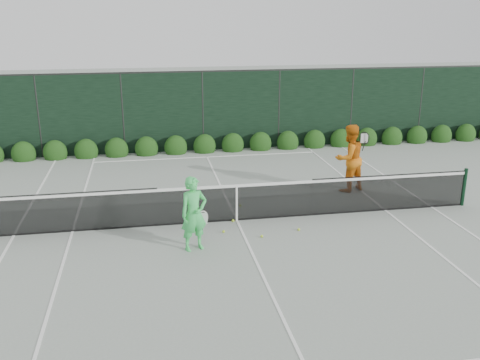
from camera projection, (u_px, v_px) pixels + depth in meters
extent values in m
plane|color=gray|center=(237.00, 220.00, 13.86)|extent=(80.00, 80.00, 0.00)
cylinder|color=#11331D|center=(464.00, 187.00, 14.79)|extent=(0.10, 0.10, 1.07)
cube|color=black|center=(67.00, 213.00, 12.99)|extent=(4.40, 0.01, 1.02)
cube|color=black|center=(237.00, 203.00, 13.71)|extent=(4.00, 0.01, 0.96)
cube|color=black|center=(390.00, 193.00, 14.42)|extent=(4.40, 0.01, 1.02)
cube|color=white|center=(237.00, 186.00, 13.57)|extent=(12.80, 0.03, 0.07)
cube|color=black|center=(237.00, 220.00, 13.85)|extent=(12.80, 0.02, 0.04)
cube|color=white|center=(237.00, 204.00, 13.72)|extent=(0.05, 0.03, 0.91)
imported|color=#3DD15F|center=(194.00, 214.00, 11.95)|extent=(0.73, 0.59, 1.72)
torus|color=beige|center=(202.00, 219.00, 12.13)|extent=(0.28, 0.15, 0.30)
cylinder|color=black|center=(203.00, 228.00, 12.20)|extent=(0.10, 0.03, 0.30)
imported|color=orange|center=(349.00, 158.00, 15.88)|extent=(1.19, 1.06, 2.02)
torus|color=black|center=(364.00, 138.00, 15.56)|extent=(0.26, 0.20, 0.30)
cylinder|color=black|center=(364.00, 146.00, 15.63)|extent=(0.10, 0.03, 0.30)
cube|color=white|center=(14.00, 235.00, 12.92)|extent=(0.06, 23.77, 0.01)
cube|color=white|center=(432.00, 207.00, 14.79)|extent=(0.06, 23.77, 0.01)
cube|color=white|center=(72.00, 231.00, 13.15)|extent=(0.06, 23.77, 0.01)
cube|color=white|center=(385.00, 210.00, 14.56)|extent=(0.06, 23.77, 0.01)
cube|color=white|center=(193.00, 127.00, 25.00)|extent=(11.03, 0.06, 0.01)
cube|color=white|center=(207.00, 157.00, 19.86)|extent=(8.23, 0.06, 0.01)
cube|color=white|center=(237.00, 220.00, 13.86)|extent=(0.06, 12.80, 0.01)
cube|color=black|center=(203.00, 112.00, 20.44)|extent=(32.00, 0.06, 3.00)
cube|color=#262826|center=(202.00, 71.00, 19.98)|extent=(32.00, 0.06, 0.06)
cylinder|color=#262826|center=(39.00, 117.00, 19.41)|extent=(0.08, 0.08, 3.00)
cylinder|color=#262826|center=(123.00, 114.00, 19.93)|extent=(0.08, 0.08, 3.00)
cylinder|color=#262826|center=(203.00, 112.00, 20.44)|extent=(0.08, 0.08, 3.00)
cylinder|color=#262826|center=(279.00, 109.00, 20.95)|extent=(0.08, 0.08, 3.00)
cylinder|color=#262826|center=(351.00, 107.00, 21.46)|extent=(0.08, 0.08, 3.00)
cylinder|color=#262826|center=(420.00, 105.00, 21.97)|extent=(0.08, 0.08, 3.00)
ellipsoid|color=black|center=(24.00, 154.00, 19.37)|extent=(0.86, 0.65, 0.94)
ellipsoid|color=black|center=(55.00, 153.00, 19.55)|extent=(0.86, 0.65, 0.94)
ellipsoid|color=black|center=(86.00, 151.00, 19.74)|extent=(0.86, 0.65, 0.94)
ellipsoid|color=black|center=(117.00, 150.00, 19.93)|extent=(0.86, 0.65, 0.94)
ellipsoid|color=black|center=(146.00, 149.00, 20.12)|extent=(0.86, 0.65, 0.94)
ellipsoid|color=black|center=(176.00, 147.00, 20.30)|extent=(0.86, 0.65, 0.94)
ellipsoid|color=black|center=(205.00, 146.00, 20.49)|extent=(0.86, 0.65, 0.94)
ellipsoid|color=black|center=(233.00, 145.00, 20.68)|extent=(0.86, 0.65, 0.94)
ellipsoid|color=black|center=(260.00, 144.00, 20.87)|extent=(0.86, 0.65, 0.94)
ellipsoid|color=black|center=(288.00, 143.00, 21.06)|extent=(0.86, 0.65, 0.94)
ellipsoid|color=black|center=(314.00, 141.00, 21.24)|extent=(0.86, 0.65, 0.94)
ellipsoid|color=black|center=(341.00, 140.00, 21.43)|extent=(0.86, 0.65, 0.94)
ellipsoid|color=black|center=(367.00, 139.00, 21.62)|extent=(0.86, 0.65, 0.94)
ellipsoid|color=black|center=(392.00, 138.00, 21.81)|extent=(0.86, 0.65, 0.94)
ellipsoid|color=black|center=(417.00, 137.00, 21.99)|extent=(0.86, 0.65, 0.94)
ellipsoid|color=black|center=(441.00, 136.00, 22.18)|extent=(0.86, 0.65, 0.94)
ellipsoid|color=black|center=(466.00, 135.00, 22.37)|extent=(0.86, 0.65, 0.94)
sphere|color=#BADC30|center=(224.00, 231.00, 13.08)|extent=(0.07, 0.07, 0.07)
sphere|color=#BADC30|center=(237.00, 214.00, 14.18)|extent=(0.07, 0.07, 0.07)
sphere|color=#BADC30|center=(262.00, 236.00, 12.80)|extent=(0.07, 0.07, 0.07)
sphere|color=#BADC30|center=(240.00, 205.00, 14.82)|extent=(0.07, 0.07, 0.07)
sphere|color=#BADC30|center=(233.00, 221.00, 13.75)|extent=(0.07, 0.07, 0.07)
sphere|color=#BADC30|center=(299.00, 229.00, 13.20)|extent=(0.07, 0.07, 0.07)
sphere|color=#BADC30|center=(190.00, 212.00, 14.31)|extent=(0.07, 0.07, 0.07)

